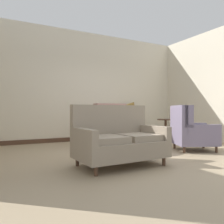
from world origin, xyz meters
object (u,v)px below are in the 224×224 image
at_px(armchair_beside_settee, 107,128).
at_px(armchair_near_sideboard, 190,132).
at_px(porcelain_vase, 134,121).
at_px(sideboard, 129,124).
at_px(gramophone, 132,106).
at_px(side_table, 166,128).
at_px(settee, 119,141).
at_px(coffee_table, 131,132).

distance_m(armchair_beside_settee, armchair_near_sideboard, 2.11).
relative_size(porcelain_vase, sideboard, 0.33).
relative_size(armchair_beside_settee, gramophone, 2.20).
bearing_deg(sideboard, gramophone, -61.76).
xyz_separation_m(side_table, sideboard, (-0.64, 1.05, 0.08)).
relative_size(settee, gramophone, 2.98).
xyz_separation_m(armchair_beside_settee, sideboard, (1.29, 0.96, 0.01)).
xyz_separation_m(settee, sideboard, (2.13, 3.09, 0.07)).
relative_size(porcelain_vase, settee, 0.23).
xyz_separation_m(porcelain_vase, armchair_near_sideboard, (1.19, -0.54, -0.26)).
bearing_deg(porcelain_vase, sideboard, 60.58).
bearing_deg(armchair_near_sideboard, side_table, 1.87).
height_order(coffee_table, porcelain_vase, porcelain_vase).
height_order(coffee_table, armchair_near_sideboard, armchair_near_sideboard).
bearing_deg(gramophone, armchair_beside_settee, -146.84).
height_order(settee, armchair_beside_settee, armchair_beside_settee).
bearing_deg(porcelain_vase, coffee_table, 169.98).
bearing_deg(sideboard, side_table, -58.61).
distance_m(armchair_beside_settee, gramophone, 1.71).
relative_size(settee, sideboard, 1.43).
xyz_separation_m(porcelain_vase, gramophone, (1.21, 1.98, 0.38)).
relative_size(settee, armchair_beside_settee, 1.36).
bearing_deg(settee, porcelain_vase, 44.19).
xyz_separation_m(coffee_table, sideboard, (1.23, 2.06, 0.03)).
xyz_separation_m(coffee_table, armchair_beside_settee, (-0.06, 1.10, 0.02)).
xyz_separation_m(coffee_table, gramophone, (1.27, 1.97, 0.63)).
bearing_deg(gramophone, sideboard, 118.24).
bearing_deg(porcelain_vase, settee, -133.43).
xyz_separation_m(coffee_table, porcelain_vase, (0.06, -0.01, 0.25)).
bearing_deg(armchair_beside_settee, settee, 68.24).
xyz_separation_m(coffee_table, armchair_near_sideboard, (1.25, -0.56, -0.01)).
height_order(side_table, gramophone, gramophone).
bearing_deg(sideboard, coffee_table, -120.77).
relative_size(coffee_table, armchair_near_sideboard, 0.83).
bearing_deg(porcelain_vase, armchair_beside_settee, 96.32).
bearing_deg(armchair_near_sideboard, porcelain_vase, 88.92).
distance_m(coffee_table, armchair_beside_settee, 1.10).
bearing_deg(coffee_table, porcelain_vase, -10.02).
xyz_separation_m(porcelain_vase, side_table, (1.81, 1.02, -0.29)).
distance_m(settee, armchair_beside_settee, 2.29).
bearing_deg(armchair_beside_settee, gramophone, -146.97).
height_order(porcelain_vase, side_table, porcelain_vase).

